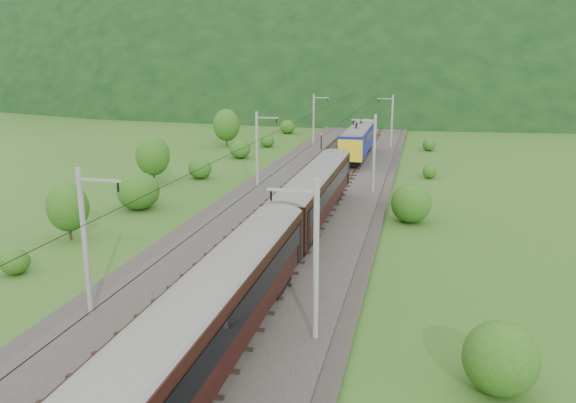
# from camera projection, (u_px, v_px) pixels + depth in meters

# --- Properties ---
(ground) EXTENTS (600.00, 600.00, 0.00)m
(ground) POSITION_uv_depth(u_px,v_px,m) (198.00, 329.00, 29.22)
(ground) COLOR #2C571B
(ground) RESTS_ON ground
(railbed) EXTENTS (14.00, 220.00, 0.30)m
(railbed) POSITION_uv_depth(u_px,v_px,m) (254.00, 261.00, 38.61)
(railbed) COLOR #38332D
(railbed) RESTS_ON ground
(track_left) EXTENTS (2.40, 220.00, 0.27)m
(track_left) POSITION_uv_depth(u_px,v_px,m) (220.00, 255.00, 39.09)
(track_left) COLOR brown
(track_left) RESTS_ON railbed
(track_right) EXTENTS (2.40, 220.00, 0.27)m
(track_right) POSITION_uv_depth(u_px,v_px,m) (287.00, 261.00, 38.01)
(track_right) COLOR brown
(track_right) RESTS_ON railbed
(catenary_left) EXTENTS (2.54, 192.28, 8.00)m
(catenary_left) POSITION_uv_depth(u_px,v_px,m) (258.00, 148.00, 59.65)
(catenary_left) COLOR gray
(catenary_left) RESTS_ON railbed
(catenary_right) EXTENTS (2.54, 192.28, 8.00)m
(catenary_right) POSITION_uv_depth(u_px,v_px,m) (373.00, 152.00, 56.90)
(catenary_right) COLOR gray
(catenary_right) RESTS_ON railbed
(overhead_wires) EXTENTS (4.83, 198.00, 0.03)m
(overhead_wires) POSITION_uv_depth(u_px,v_px,m) (252.00, 162.00, 36.89)
(overhead_wires) COLOR black
(overhead_wires) RESTS_ON ground
(mountain_main) EXTENTS (504.00, 360.00, 244.00)m
(mountain_main) POSITION_uv_depth(u_px,v_px,m) (401.00, 88.00, 274.31)
(mountain_main) COLOR black
(mountain_main) RESTS_ON ground
(mountain_ridge) EXTENTS (336.00, 280.00, 132.00)m
(mountain_ridge) POSITION_uv_depth(u_px,v_px,m) (202.00, 82.00, 338.96)
(mountain_ridge) COLOR black
(mountain_ridge) RESTS_ON ground
(hazard_post_near) EXTENTS (0.15, 0.15, 1.37)m
(hazard_post_near) POSITION_uv_depth(u_px,v_px,m) (285.00, 209.00, 48.77)
(hazard_post_near) COLOR red
(hazard_post_near) RESTS_ON railbed
(hazard_post_far) EXTENTS (0.17, 0.17, 1.58)m
(hazard_post_far) POSITION_uv_depth(u_px,v_px,m) (351.00, 142.00, 87.19)
(hazard_post_far) COLOR red
(hazard_post_far) RESTS_ON railbed
(signal) EXTENTS (0.28, 0.28, 2.49)m
(signal) POSITION_uv_depth(u_px,v_px,m) (321.00, 140.00, 84.55)
(signal) COLOR black
(signal) RESTS_ON railbed
(vegetation_left) EXTENTS (12.63, 143.10, 6.05)m
(vegetation_left) POSITION_uv_depth(u_px,v_px,m) (155.00, 173.00, 57.30)
(vegetation_left) COLOR #215316
(vegetation_left) RESTS_ON ground
(vegetation_right) EXTENTS (7.55, 104.63, 3.09)m
(vegetation_right) POSITION_uv_depth(u_px,v_px,m) (431.00, 264.00, 34.80)
(vegetation_right) COLOR #215316
(vegetation_right) RESTS_ON ground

